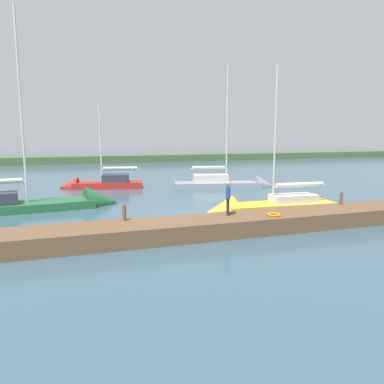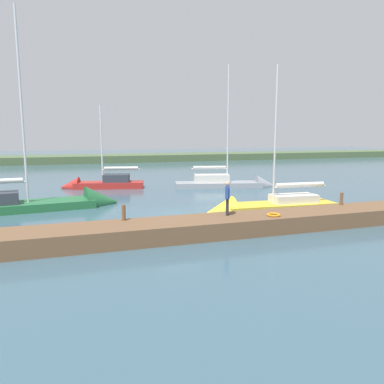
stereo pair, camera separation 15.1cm
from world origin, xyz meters
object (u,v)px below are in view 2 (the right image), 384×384
(sailboat_behind_pier, at_px, (233,185))
(sailboat_far_right, at_px, (49,205))
(life_ring_buoy, at_px, (274,215))
(mooring_post_near, at_px, (124,213))
(mooring_post_far, at_px, (341,199))
(sailboat_mid_channel, at_px, (99,185))
(sailboat_far_left, at_px, (262,209))
(person_on_dock, at_px, (227,196))

(sailboat_behind_pier, bearing_deg, sailboat_far_right, -147.52)
(life_ring_buoy, xyz_separation_m, sailboat_far_right, (10.60, -9.48, -0.60))
(life_ring_buoy, relative_size, sailboat_far_right, 0.05)
(life_ring_buoy, bearing_deg, mooring_post_near, -10.40)
(mooring_post_far, distance_m, sailboat_mid_channel, 20.40)
(mooring_post_far, height_order, life_ring_buoy, mooring_post_far)
(sailboat_far_left, xyz_separation_m, sailboat_far_right, (12.22, -5.43, 0.03))
(mooring_post_far, relative_size, sailboat_mid_channel, 0.09)
(mooring_post_near, height_order, sailboat_behind_pier, sailboat_behind_pier)
(life_ring_buoy, height_order, sailboat_far_right, sailboat_far_right)
(mooring_post_near, height_order, sailboat_mid_channel, sailboat_mid_channel)
(mooring_post_near, bearing_deg, life_ring_buoy, 169.60)
(life_ring_buoy, bearing_deg, sailboat_mid_channel, -68.62)
(sailboat_mid_channel, relative_size, person_on_dock, 4.84)
(sailboat_far_left, bearing_deg, sailboat_far_right, -20.38)
(mooring_post_far, height_order, sailboat_far_left, sailboat_far_left)
(mooring_post_near, distance_m, sailboat_far_right, 9.02)
(mooring_post_far, bearing_deg, sailboat_far_left, -39.24)
(sailboat_far_right, bearing_deg, person_on_dock, -51.82)
(mooring_post_far, relative_size, sailboat_far_right, 0.05)
(mooring_post_near, relative_size, sailboat_mid_channel, 0.09)
(sailboat_far_right, bearing_deg, sailboat_far_left, -30.38)
(mooring_post_far, height_order, person_on_dock, person_on_dock)
(person_on_dock, bearing_deg, sailboat_behind_pier, 87.09)
(person_on_dock, bearing_deg, life_ring_buoy, 0.86)
(mooring_post_near, bearing_deg, sailboat_far_left, -162.09)
(sailboat_far_right, relative_size, sailboat_behind_pier, 1.13)
(sailboat_behind_pier, bearing_deg, sailboat_far_left, -92.35)
(sailboat_behind_pier, bearing_deg, life_ring_buoy, -94.09)
(mooring_post_near, height_order, sailboat_far_left, sailboat_far_left)
(life_ring_buoy, distance_m, sailboat_far_right, 14.24)
(life_ring_buoy, bearing_deg, mooring_post_far, -165.71)
(sailboat_far_left, bearing_deg, mooring_post_far, 144.34)
(mooring_post_far, bearing_deg, sailboat_mid_channel, -54.02)
(mooring_post_far, xyz_separation_m, sailboat_far_right, (15.62, -8.21, -0.90))
(life_ring_buoy, relative_size, sailboat_far_left, 0.07)
(mooring_post_far, relative_size, life_ring_buoy, 1.06)
(sailboat_far_left, height_order, sailboat_behind_pier, sailboat_behind_pier)
(sailboat_mid_channel, distance_m, sailboat_behind_pier, 11.96)
(sailboat_far_right, distance_m, person_on_dock, 12.26)
(sailboat_mid_channel, distance_m, sailboat_far_right, 9.05)
(sailboat_far_right, relative_size, person_on_dock, 7.98)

